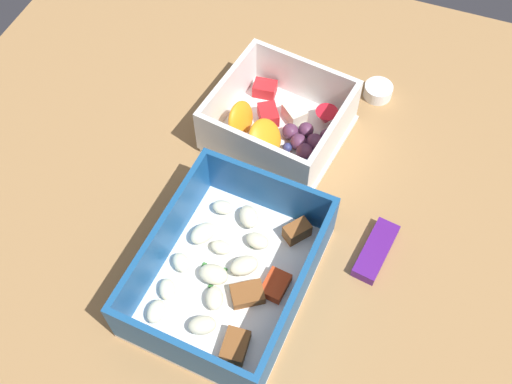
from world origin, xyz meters
The scene contains 5 objects.
table_surface centered at (0.00, 0.00, 1.00)cm, with size 80.00×80.00×2.00cm, color #9E7547.
pasta_container centered at (8.03, 1.41, 4.01)cm, with size 20.12×15.96×6.46cm.
fruit_bowl centered at (-10.93, -0.15, 4.20)cm, with size 15.15×15.62×6.37cm.
candy_bar centered at (-0.16, 14.10, 2.60)cm, with size 7.00×2.40×1.20cm, color #51197A.
paper_cup_liner centered at (-21.05, 8.96, 2.80)cm, with size 3.40×3.40×1.59cm, color white.
Camera 1 is at (30.13, 12.49, 56.06)cm, focal length 41.54 mm.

